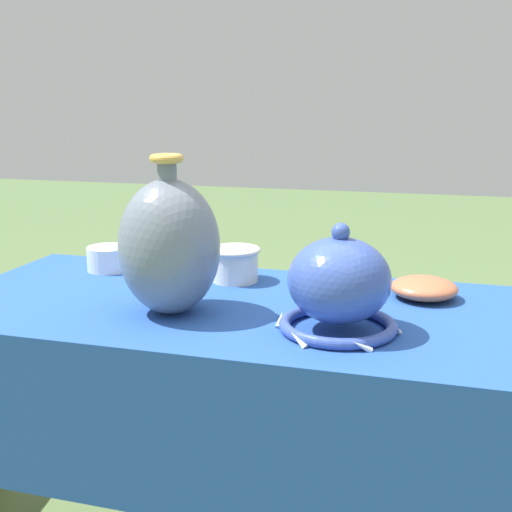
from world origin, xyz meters
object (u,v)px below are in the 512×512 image
object	(u,v)px
pot_squat_porcelain	(109,258)
mosaic_tile_box	(337,273)
vase_dome_bell	(339,287)
vase_tall_bulbous	(169,246)
cup_wide_ivory	(235,263)
bowl_shallow_terracotta	(424,288)

from	to	relation	value
pot_squat_porcelain	mosaic_tile_box	bearing A→B (deg)	0.42
vase_dome_bell	mosaic_tile_box	bearing A→B (deg)	99.13
vase_tall_bulbous	pot_squat_porcelain	xyz separation A→B (m)	(-0.29, 0.27, -0.11)
vase_tall_bulbous	cup_wide_ivory	size ratio (longest dim) A/B	2.60
mosaic_tile_box	cup_wide_ivory	size ratio (longest dim) A/B	1.03
pot_squat_porcelain	bowl_shallow_terracotta	distance (m)	0.78
vase_tall_bulbous	cup_wide_ivory	world-z (taller)	vase_tall_bulbous
vase_tall_bulbous	vase_dome_bell	size ratio (longest dim) A/B	1.37
mosaic_tile_box	bowl_shallow_terracotta	distance (m)	0.20
vase_dome_bell	mosaic_tile_box	distance (m)	0.30
mosaic_tile_box	cup_wide_ivory	distance (m)	0.25
vase_dome_bell	vase_tall_bulbous	bearing A→B (deg)	177.44
vase_dome_bell	pot_squat_porcelain	world-z (taller)	vase_dome_bell
mosaic_tile_box	bowl_shallow_terracotta	xyz separation A→B (m)	(0.20, -0.04, -0.01)
vase_dome_bell	mosaic_tile_box	size ratio (longest dim) A/B	1.84
vase_tall_bulbous	bowl_shallow_terracotta	xyz separation A→B (m)	(0.49, 0.24, -0.12)
cup_wide_ivory	pot_squat_porcelain	distance (m)	0.34
mosaic_tile_box	pot_squat_porcelain	bearing A→B (deg)	177.00
cup_wide_ivory	bowl_shallow_terracotta	world-z (taller)	cup_wide_ivory
vase_tall_bulbous	vase_dome_bell	bearing A→B (deg)	-2.56
cup_wide_ivory	vase_dome_bell	bearing A→B (deg)	-43.85
cup_wide_ivory	pot_squat_porcelain	xyz separation A→B (m)	(-0.34, 0.01, -0.01)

